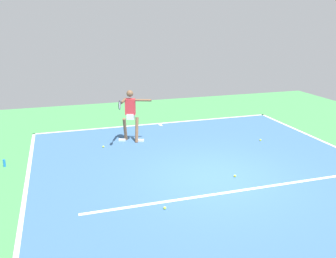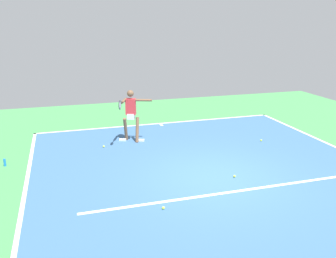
{
  "view_description": "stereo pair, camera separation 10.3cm",
  "coord_description": "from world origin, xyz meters",
  "px_view_note": "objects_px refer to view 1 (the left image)",
  "views": [
    {
      "loc": [
        3.89,
        8.14,
        4.04
      ],
      "look_at": [
        0.77,
        -1.84,
        0.9
      ],
      "focal_mm": 38.59,
      "sensor_mm": 36.0,
      "label": 1
    },
    {
      "loc": [
        3.79,
        8.17,
        4.04
      ],
      "look_at": [
        0.77,
        -1.84,
        0.9
      ],
      "focal_mm": 38.59,
      "sensor_mm": 36.0,
      "label": 2
    }
  ],
  "objects_px": {
    "tennis_ball_near_service_line": "(165,208)",
    "tennis_ball_centre_court": "(235,176)",
    "tennis_player": "(130,112)",
    "tennis_ball_by_sideline": "(260,140)",
    "tennis_ball_by_baseline": "(103,147)",
    "water_bottle": "(4,163)"
  },
  "relations": [
    {
      "from": "tennis_ball_centre_court",
      "to": "tennis_ball_by_baseline",
      "type": "distance_m",
      "value": 4.61
    },
    {
      "from": "tennis_ball_by_baseline",
      "to": "tennis_ball_by_sideline",
      "type": "bearing_deg",
      "value": 170.0
    },
    {
      "from": "tennis_ball_near_service_line",
      "to": "tennis_ball_centre_court",
      "type": "xyz_separation_m",
      "value": [
        -2.31,
        -1.09,
        0.0
      ]
    },
    {
      "from": "tennis_ball_near_service_line",
      "to": "tennis_ball_by_baseline",
      "type": "relative_size",
      "value": 1.0
    },
    {
      "from": "tennis_ball_near_service_line",
      "to": "tennis_ball_centre_court",
      "type": "distance_m",
      "value": 2.55
    },
    {
      "from": "tennis_player",
      "to": "tennis_ball_near_service_line",
      "type": "xyz_separation_m",
      "value": [
        0.25,
        4.88,
        -1.02
      ]
    },
    {
      "from": "tennis_ball_by_sideline",
      "to": "water_bottle",
      "type": "xyz_separation_m",
      "value": [
        8.29,
        -0.15,
        0.08
      ]
    },
    {
      "from": "tennis_player",
      "to": "tennis_ball_centre_court",
      "type": "height_order",
      "value": "tennis_player"
    },
    {
      "from": "tennis_player",
      "to": "water_bottle",
      "type": "bearing_deg",
      "value": 37.73
    },
    {
      "from": "tennis_ball_by_baseline",
      "to": "tennis_ball_centre_court",
      "type": "bearing_deg",
      "value": 131.81
    },
    {
      "from": "tennis_ball_by_baseline",
      "to": "water_bottle",
      "type": "distance_m",
      "value": 3.05
    },
    {
      "from": "tennis_ball_near_service_line",
      "to": "tennis_ball_centre_court",
      "type": "height_order",
      "value": "same"
    },
    {
      "from": "tennis_ball_by_baseline",
      "to": "tennis_ball_near_service_line",
      "type": "bearing_deg",
      "value": 99.59
    },
    {
      "from": "tennis_ball_by_sideline",
      "to": "tennis_ball_by_baseline",
      "type": "distance_m",
      "value": 5.44
    },
    {
      "from": "tennis_ball_centre_court",
      "to": "tennis_ball_by_baseline",
      "type": "height_order",
      "value": "same"
    },
    {
      "from": "tennis_player",
      "to": "tennis_ball_by_sideline",
      "type": "bearing_deg",
      "value": -175.03
    },
    {
      "from": "tennis_ball_by_baseline",
      "to": "water_bottle",
      "type": "height_order",
      "value": "water_bottle"
    },
    {
      "from": "water_bottle",
      "to": "tennis_ball_near_service_line",
      "type": "bearing_deg",
      "value": 134.81
    },
    {
      "from": "tennis_player",
      "to": "tennis_ball_centre_court",
      "type": "xyz_separation_m",
      "value": [
        -2.05,
        3.78,
        -1.02
      ]
    },
    {
      "from": "tennis_ball_by_sideline",
      "to": "tennis_ball_near_service_line",
      "type": "bearing_deg",
      "value": 37.98
    },
    {
      "from": "tennis_ball_near_service_line",
      "to": "tennis_ball_centre_court",
      "type": "relative_size",
      "value": 1.0
    },
    {
      "from": "tennis_ball_by_sideline",
      "to": "tennis_player",
      "type": "bearing_deg",
      "value": -16.6
    }
  ]
}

